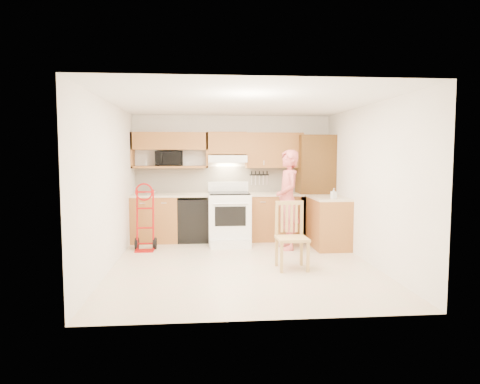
{
  "coord_description": "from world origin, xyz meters",
  "views": [
    {
      "loc": [
        -0.63,
        -6.56,
        1.73
      ],
      "look_at": [
        0.0,
        0.5,
        1.1
      ],
      "focal_mm": 32.27,
      "sensor_mm": 36.0,
      "label": 1
    }
  ],
  "objects": [
    {
      "name": "wall_left",
      "position": [
        -2.01,
        0.0,
        1.25
      ],
      "size": [
        0.02,
        4.5,
        2.5
      ],
      "primitive_type": "cube",
      "color": "white",
      "rests_on": "ground"
    },
    {
      "name": "pantry_tall",
      "position": [
        1.65,
        1.95,
        1.05
      ],
      "size": [
        0.7,
        0.6,
        2.1
      ],
      "primitive_type": "cube",
      "color": "#603A10",
      "rests_on": "ground"
    },
    {
      "name": "ceiling",
      "position": [
        0.0,
        0.0,
        2.51
      ],
      "size": [
        4.0,
        4.5,
        0.02
      ],
      "primitive_type": "cube",
      "color": "white",
      "rests_on": "ground"
    },
    {
      "name": "hand_truck",
      "position": [
        -1.65,
        1.17,
        0.55
      ],
      "size": [
        0.44,
        0.4,
        1.09
      ],
      "primitive_type": null,
      "rotation": [
        0.0,
        0.0,
        -0.02
      ],
      "color": "#A40C0C",
      "rests_on": "ground"
    },
    {
      "name": "soap_bottle",
      "position": [
        1.7,
        0.86,
        1.03
      ],
      "size": [
        0.1,
        0.1,
        0.18
      ],
      "primitive_type": "imported",
      "rotation": [
        0.0,
        0.0,
        0.28
      ],
      "color": "white",
      "rests_on": "countertop_return"
    },
    {
      "name": "countertop_left",
      "position": [
        -1.25,
        1.95,
        0.92
      ],
      "size": [
        1.5,
        0.63,
        0.04
      ],
      "primitive_type": "cube",
      "color": "beige",
      "rests_on": "lower_cab_left"
    },
    {
      "name": "dishwasher",
      "position": [
        -0.8,
        1.95,
        0.42
      ],
      "size": [
        0.6,
        0.6,
        0.85
      ],
      "primitive_type": "cube",
      "color": "black",
      "rests_on": "ground"
    },
    {
      "name": "person",
      "position": [
        0.92,
        1.08,
        0.9
      ],
      "size": [
        0.47,
        0.68,
        1.8
      ],
      "primitive_type": "imported",
      "rotation": [
        0.0,
        0.0,
        -1.51
      ],
      "color": "#C75856",
      "rests_on": "ground"
    },
    {
      "name": "cab_return_right",
      "position": [
        1.7,
        1.15,
        0.45
      ],
      "size": [
        0.6,
        1.0,
        0.9
      ],
      "primitive_type": "cube",
      "color": "#A05527",
      "rests_on": "ground"
    },
    {
      "name": "countertop_return",
      "position": [
        1.7,
        1.15,
        0.92
      ],
      "size": [
        0.63,
        1.0,
        0.04
      ],
      "primitive_type": "cube",
      "color": "beige",
      "rests_on": "cab_return_right"
    },
    {
      "name": "backsplash",
      "position": [
        0.0,
        2.23,
        1.2
      ],
      "size": [
        3.92,
        0.03,
        0.55
      ],
      "primitive_type": "cube",
      "color": "beige",
      "rests_on": "wall_back"
    },
    {
      "name": "upper_shelf_mw",
      "position": [
        -1.25,
        2.08,
        1.47
      ],
      "size": [
        1.5,
        0.33,
        0.04
      ],
      "primitive_type": "cube",
      "color": "#A05527",
      "rests_on": "wall_back"
    },
    {
      "name": "range",
      "position": [
        -0.11,
        1.6,
        0.59
      ],
      "size": [
        0.8,
        1.05,
        1.17
      ],
      "primitive_type": null,
      "color": "white",
      "rests_on": "ground"
    },
    {
      "name": "lower_cab_right",
      "position": [
        0.83,
        1.95,
        0.45
      ],
      "size": [
        1.14,
        0.6,
        0.9
      ],
      "primitive_type": "cube",
      "color": "#A05527",
      "rests_on": "ground"
    },
    {
      "name": "floor",
      "position": [
        0.0,
        0.0,
        -0.01
      ],
      "size": [
        4.0,
        4.5,
        0.02
      ],
      "primitive_type": "cube",
      "color": "beige",
      "rests_on": "ground"
    },
    {
      "name": "range_hood",
      "position": [
        -0.12,
        2.02,
        1.63
      ],
      "size": [
        0.76,
        0.46,
        0.14
      ],
      "primitive_type": "cube",
      "color": "white",
      "rests_on": "wall_back"
    },
    {
      "name": "upper_cab_center",
      "position": [
        -0.12,
        2.08,
        1.94
      ],
      "size": [
        0.76,
        0.33,
        0.44
      ],
      "primitive_type": "cube",
      "color": "#A05527",
      "rests_on": "wall_back"
    },
    {
      "name": "lower_cab_left",
      "position": [
        -1.55,
        1.95,
        0.45
      ],
      "size": [
        0.9,
        0.6,
        0.9
      ],
      "primitive_type": "cube",
      "color": "#A05527",
      "rests_on": "ground"
    },
    {
      "name": "wall_front",
      "position": [
        0.0,
        -2.26,
        1.25
      ],
      "size": [
        4.0,
        0.02,
        2.5
      ],
      "primitive_type": "cube",
      "color": "white",
      "rests_on": "ground"
    },
    {
      "name": "upper_cab_right",
      "position": [
        0.83,
        2.08,
        1.8
      ],
      "size": [
        1.14,
        0.33,
        0.7
      ],
      "primitive_type": "cube",
      "color": "#A05527",
      "rests_on": "wall_back"
    },
    {
      "name": "dining_chair",
      "position": [
        0.71,
        -0.3,
        0.51
      ],
      "size": [
        0.46,
        0.5,
        1.01
      ],
      "primitive_type": null,
      "rotation": [
        0.0,
        0.0,
        0.02
      ],
      "color": "tan",
      "rests_on": "ground"
    },
    {
      "name": "bowl",
      "position": [
        -1.64,
        1.95,
        0.97
      ],
      "size": [
        0.24,
        0.24,
        0.05
      ],
      "primitive_type": "imported",
      "rotation": [
        0.0,
        0.0,
        -0.08
      ],
      "color": "white",
      "rests_on": "countertop_left"
    },
    {
      "name": "microwave",
      "position": [
        -1.27,
        2.08,
        1.64
      ],
      "size": [
        0.55,
        0.38,
        0.3
      ],
      "primitive_type": "imported",
      "rotation": [
        0.0,
        0.0,
        0.03
      ],
      "color": "black",
      "rests_on": "upper_shelf_mw"
    },
    {
      "name": "upper_cab_left",
      "position": [
        -1.25,
        2.08,
        1.98
      ],
      "size": [
        1.5,
        0.33,
        0.34
      ],
      "primitive_type": "cube",
      "color": "#A05527",
      "rests_on": "wall_back"
    },
    {
      "name": "knife_strip",
      "position": [
        0.55,
        2.21,
        1.24
      ],
      "size": [
        0.4,
        0.05,
        0.29
      ],
      "primitive_type": null,
      "color": "black",
      "rests_on": "backsplash"
    },
    {
      "name": "wall_back",
      "position": [
        0.0,
        2.26,
        1.25
      ],
      "size": [
        4.0,
        0.02,
        2.5
      ],
      "primitive_type": "cube",
      "color": "white",
      "rests_on": "ground"
    },
    {
      "name": "countertop_right",
      "position": [
        0.83,
        1.95,
        0.92
      ],
      "size": [
        1.14,
        0.63,
        0.04
      ],
      "primitive_type": "cube",
      "color": "beige",
      "rests_on": "lower_cab_right"
    },
    {
      "name": "wall_right",
      "position": [
        2.01,
        0.0,
        1.25
      ],
      "size": [
        0.02,
        4.5,
        2.5
      ],
      "primitive_type": "cube",
      "color": "white",
      "rests_on": "ground"
    }
  ]
}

